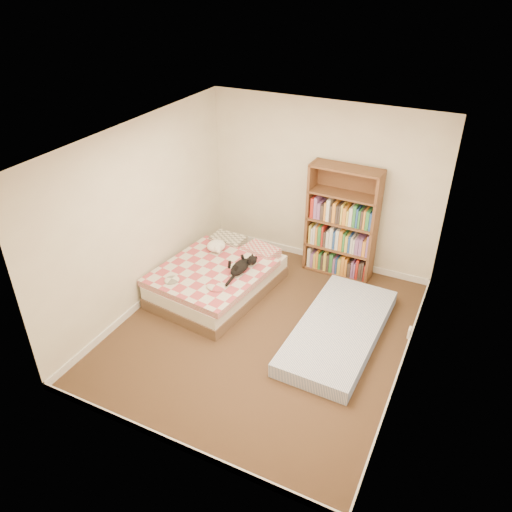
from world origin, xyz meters
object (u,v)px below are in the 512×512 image
at_px(bed, 219,277).
at_px(floor_mattress, 339,331).
at_px(black_cat, 241,266).
at_px(white_dog, 216,246).
at_px(bookshelf, 341,236).

relative_size(bed, floor_mattress, 0.94).
distance_m(black_cat, white_dog, 0.66).
relative_size(bookshelf, white_dog, 5.48).
relative_size(floor_mattress, white_dog, 6.80).
bearing_deg(floor_mattress, white_dog, 166.35).
height_order(floor_mattress, black_cat, black_cat).
relative_size(bed, bookshelf, 1.16).
bearing_deg(bed, black_cat, 8.00).
bearing_deg(white_dog, bed, -54.04).
distance_m(bed, black_cat, 0.46).
bearing_deg(bookshelf, floor_mattress, -69.76).
bearing_deg(black_cat, floor_mattress, 10.40).
relative_size(bookshelf, black_cat, 2.34).
xyz_separation_m(floor_mattress, white_dog, (-2.08, 0.56, 0.42)).
height_order(black_cat, white_dog, black_cat).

